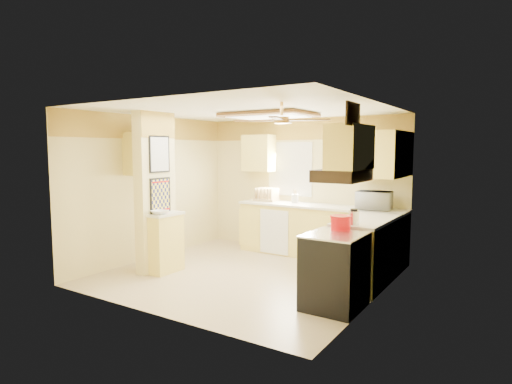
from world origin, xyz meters
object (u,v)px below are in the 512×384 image
Objects in this scene: stove at (335,271)px; dutch_oven at (341,222)px; kettle at (354,218)px; bowl at (160,212)px; microwave at (374,200)px.

dutch_oven is (-0.05, 0.28, 0.55)m from stove.
kettle reaches higher than dutch_oven.
stove is 4.27× the size of kettle.
microwave is at bearing 41.08° from bowl.
microwave is 1.85m from dutch_oven.
kettle is (0.08, 0.26, 0.03)m from dutch_oven.
bowl is at bearing -171.23° from dutch_oven.
microwave is 2.01× the size of dutch_oven.
bowl is 2.90m from kettle.
microwave is 2.19× the size of bowl.
microwave is at bearing 95.06° from stove.
dutch_oven is at bearing 8.77° from bowl.
microwave is 3.45m from bowl.
kettle reaches higher than bowl.
dutch_oven reaches higher than stove.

